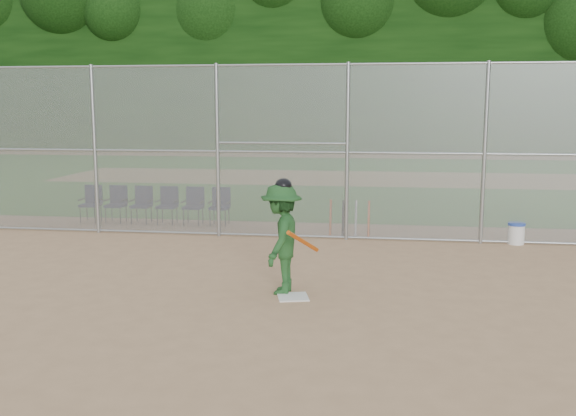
# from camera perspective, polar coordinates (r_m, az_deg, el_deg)

# --- Properties ---
(ground) EXTENTS (100.00, 100.00, 0.00)m
(ground) POSITION_cam_1_polar(r_m,az_deg,el_deg) (10.11, -1.99, -8.36)
(ground) COLOR tan
(ground) RESTS_ON ground
(grass_strip) EXTENTS (100.00, 100.00, 0.00)m
(grass_strip) POSITION_cam_1_polar(r_m,az_deg,el_deg) (27.72, 4.45, 2.69)
(grass_strip) COLOR #27651E
(grass_strip) RESTS_ON ground
(dirt_patch_far) EXTENTS (24.00, 24.00, 0.00)m
(dirt_patch_far) POSITION_cam_1_polar(r_m,az_deg,el_deg) (27.72, 4.45, 2.70)
(dirt_patch_far) COLOR tan
(dirt_patch_far) RESTS_ON ground
(backstop_fence) EXTENTS (16.09, 0.09, 4.00)m
(backstop_fence) POSITION_cam_1_polar(r_m,az_deg,el_deg) (14.64, 1.36, 5.26)
(backstop_fence) COLOR gray
(backstop_fence) RESTS_ON ground
(treeline) EXTENTS (81.00, 60.00, 11.00)m
(treeline) POSITION_cam_1_polar(r_m,az_deg,el_deg) (29.66, 4.83, 13.72)
(treeline) COLOR black
(treeline) RESTS_ON ground
(home_plate) EXTENTS (0.58, 0.58, 0.02)m
(home_plate) POSITION_cam_1_polar(r_m,az_deg,el_deg) (10.34, 0.44, -7.91)
(home_plate) COLOR white
(home_plate) RESTS_ON ground
(batter_at_plate) EXTENTS (1.00, 1.36, 1.89)m
(batter_at_plate) POSITION_cam_1_polar(r_m,az_deg,el_deg) (10.40, -0.59, -2.67)
(batter_at_plate) COLOR #1F4F22
(batter_at_plate) RESTS_ON ground
(water_cooler) EXTENTS (0.38, 0.38, 0.48)m
(water_cooler) POSITION_cam_1_polar(r_m,az_deg,el_deg) (15.11, 19.62, -2.13)
(water_cooler) COLOR white
(water_cooler) RESTS_ON ground
(spare_bats) EXTENTS (0.96, 0.29, 0.85)m
(spare_bats) POSITION_cam_1_polar(r_m,az_deg,el_deg) (15.22, 5.49, -0.89)
(spare_bats) COLOR #D84C14
(spare_bats) RESTS_ON ground
(chair_0) EXTENTS (0.54, 0.52, 0.96)m
(chair_0) POSITION_cam_1_polar(r_m,az_deg,el_deg) (17.74, -17.16, 0.35)
(chair_0) COLOR #0E1535
(chair_0) RESTS_ON ground
(chair_1) EXTENTS (0.54, 0.52, 0.96)m
(chair_1) POSITION_cam_1_polar(r_m,az_deg,el_deg) (17.46, -15.08, 0.30)
(chair_1) COLOR #0E1535
(chair_1) RESTS_ON ground
(chair_2) EXTENTS (0.54, 0.52, 0.96)m
(chair_2) POSITION_cam_1_polar(r_m,az_deg,el_deg) (17.20, -12.93, 0.26)
(chair_2) COLOR #0E1535
(chair_2) RESTS_ON ground
(chair_3) EXTENTS (0.54, 0.52, 0.96)m
(chair_3) POSITION_cam_1_polar(r_m,az_deg,el_deg) (16.96, -10.72, 0.21)
(chair_3) COLOR #0E1535
(chair_3) RESTS_ON ground
(chair_4) EXTENTS (0.54, 0.52, 0.96)m
(chair_4) POSITION_cam_1_polar(r_m,az_deg,el_deg) (16.75, -8.44, 0.16)
(chair_4) COLOR #0E1535
(chair_4) RESTS_ON ground
(chair_5) EXTENTS (0.54, 0.52, 0.96)m
(chair_5) POSITION_cam_1_polar(r_m,az_deg,el_deg) (16.57, -6.12, 0.11)
(chair_5) COLOR #0E1535
(chair_5) RESTS_ON ground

